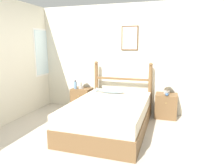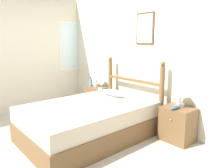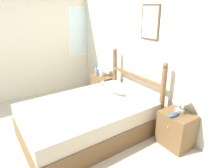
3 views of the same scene
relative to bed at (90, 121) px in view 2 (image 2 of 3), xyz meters
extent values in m
plane|color=#B7AD9E|center=(-0.02, -0.55, -0.27)|extent=(16.00, 16.00, 0.00)
cube|color=beige|center=(-0.02, 1.18, 1.00)|extent=(6.40, 0.06, 2.55)
cube|color=#4C3823|center=(0.13, 1.14, 1.49)|extent=(0.40, 0.02, 0.56)
cube|color=beige|center=(0.13, 1.13, 1.49)|extent=(0.34, 0.01, 0.50)
cube|color=beige|center=(-2.15, -0.55, 1.00)|extent=(0.06, 6.40, 2.55)
cube|color=white|center=(-2.12, 1.05, 1.15)|extent=(0.01, 0.82, 1.19)
cube|color=silver|center=(-2.11, 1.05, 1.15)|extent=(0.01, 0.74, 1.11)
cube|color=brown|center=(0.00, 0.00, -0.12)|extent=(1.40, 2.09, 0.32)
cube|color=beige|center=(0.00, 0.00, 0.16)|extent=(1.36, 2.05, 0.24)
cylinder|color=brown|center=(-0.65, 1.00, 0.30)|extent=(0.09, 0.09, 1.15)
sphere|color=brown|center=(-0.65, 1.00, 0.91)|extent=(0.09, 0.09, 0.09)
cylinder|color=brown|center=(0.65, 1.00, 0.30)|extent=(0.09, 0.09, 1.15)
sphere|color=brown|center=(0.65, 1.00, 0.91)|extent=(0.09, 0.09, 0.09)
cube|color=brown|center=(0.00, 1.00, 0.55)|extent=(1.31, 0.06, 0.05)
cube|color=brown|center=(-1.03, 0.94, 0.00)|extent=(0.47, 0.38, 0.55)
sphere|color=tan|center=(-1.03, 0.74, 0.12)|extent=(0.02, 0.02, 0.02)
cube|color=brown|center=(1.03, 0.94, 0.00)|extent=(0.47, 0.38, 0.55)
sphere|color=tan|center=(1.03, 0.74, 0.12)|extent=(0.02, 0.02, 0.02)
cylinder|color=gray|center=(-1.04, 0.93, 0.30)|extent=(0.14, 0.14, 0.06)
cylinder|color=gray|center=(-1.04, 0.93, 0.40)|extent=(0.02, 0.02, 0.13)
cone|color=beige|center=(-1.04, 0.93, 0.54)|extent=(0.24, 0.24, 0.15)
cylinder|color=gray|center=(1.03, 0.97, 0.30)|extent=(0.14, 0.14, 0.06)
cylinder|color=gray|center=(1.03, 0.97, 0.40)|extent=(0.02, 0.02, 0.13)
cone|color=beige|center=(1.03, 0.97, 0.54)|extent=(0.24, 0.24, 0.15)
cylinder|color=#668CB2|center=(-1.16, 0.86, 0.36)|extent=(0.07, 0.07, 0.17)
sphere|color=#333338|center=(-1.16, 0.86, 0.47)|extent=(0.05, 0.05, 0.05)
ellipsoid|color=#335684|center=(1.04, 0.82, 0.30)|extent=(0.07, 0.20, 0.05)
cylinder|color=#997F56|center=(1.04, 0.82, 0.39)|extent=(0.01, 0.01, 0.14)
ellipsoid|color=#8499A3|center=(-0.14, 0.61, 0.34)|extent=(0.59, 0.13, 0.12)
cone|color=#8499A3|center=(-0.47, 0.61, 0.34)|extent=(0.08, 0.11, 0.11)
camera|label=1|loc=(1.10, -3.52, 1.34)|focal=32.00mm
camera|label=2|loc=(2.77, -1.96, 1.28)|focal=35.00mm
camera|label=3|loc=(2.57, -1.33, 1.74)|focal=32.00mm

